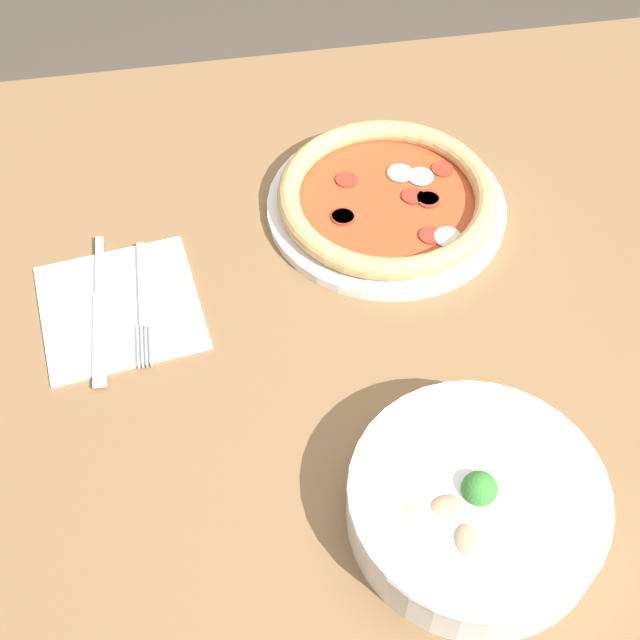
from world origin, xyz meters
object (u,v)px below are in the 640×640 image
bowl (476,502)px  fork (143,300)px  knife (100,301)px  pizza (387,200)px

bowl → fork: bearing=-47.0°
knife → fork: bearing=81.9°
pizza → bowl: (0.01, 0.40, 0.01)m
fork → knife: same height
pizza → bowl: size_ratio=1.22×
pizza → knife: (0.34, 0.09, -0.01)m
pizza → bowl: bowl is taller
bowl → knife: size_ratio=1.11×
knife → bowl: bearing=47.5°
pizza → fork: bearing=18.3°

